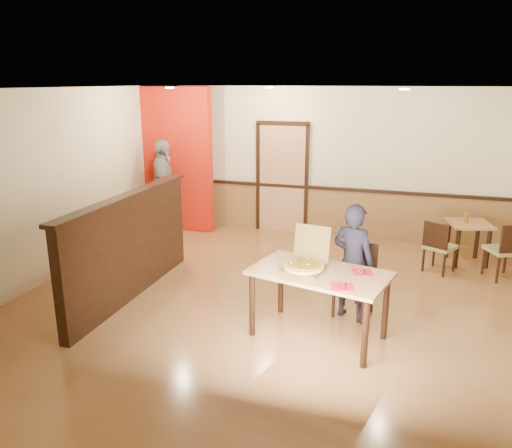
{
  "coord_description": "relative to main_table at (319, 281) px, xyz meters",
  "views": [
    {
      "loc": [
        1.55,
        -5.85,
        2.89
      ],
      "look_at": [
        -0.26,
        0.0,
        1.13
      ],
      "focal_mm": 35.0,
      "sensor_mm": 36.0,
      "label": 1
    }
  ],
  "objects": [
    {
      "name": "wall_back",
      "position": [
        -0.68,
        4.11,
        0.7
      ],
      "size": [
        7.0,
        0.0,
        7.0
      ],
      "primitive_type": "plane",
      "rotation": [
        1.57,
        0.0,
        0.0
      ],
      "color": "#F8F2C2",
      "rests_on": "floor"
    },
    {
      "name": "red_accent_panel",
      "position": [
        -3.58,
        3.61,
        0.7
      ],
      "size": [
        1.6,
        0.2,
        2.78
      ],
      "primitive_type": "cube",
      "color": "red",
      "rests_on": "floor"
    },
    {
      "name": "napkin_near",
      "position": [
        0.3,
        -0.36,
        0.11
      ],
      "size": [
        0.28,
        0.28,
        0.01
      ],
      "rotation": [
        0.0,
        0.0,
        0.24
      ],
      "color": "red",
      "rests_on": "main_table"
    },
    {
      "name": "diner_chair",
      "position": [
        0.34,
        0.76,
        -0.2
      ],
      "size": [
        0.55,
        0.55,
        0.93
      ],
      "rotation": [
        0.0,
        0.0,
        -0.22
      ],
      "color": "olive",
      "rests_on": "floor"
    },
    {
      "name": "spot_b",
      "position": [
        -1.48,
        3.11,
        2.08
      ],
      "size": [
        0.14,
        0.14,
        0.02
      ],
      "primitive_type": "cylinder",
      "color": "beige",
      "rests_on": "ceiling"
    },
    {
      "name": "side_chair_left",
      "position": [
        1.4,
        2.57,
        -0.25
      ],
      "size": [
        0.56,
        0.56,
        0.83
      ],
      "rotation": [
        0.0,
        0.0,
        2.64
      ],
      "color": "olive",
      "rests_on": "floor"
    },
    {
      "name": "spot_a",
      "position": [
        -2.98,
        2.41,
        2.08
      ],
      "size": [
        0.14,
        0.14,
        0.02
      ],
      "primitive_type": "cylinder",
      "color": "beige",
      "rests_on": "ceiling"
    },
    {
      "name": "ceiling",
      "position": [
        -0.68,
        0.61,
        2.1
      ],
      "size": [
        7.0,
        7.0,
        0.0
      ],
      "primitive_type": "plane",
      "rotation": [
        3.14,
        0.0,
        0.0
      ],
      "color": "black",
      "rests_on": "wall_back"
    },
    {
      "name": "pizza_box",
      "position": [
        -0.18,
        0.04,
        0.17
      ],
      "size": [
        0.51,
        0.57,
        0.46
      ],
      "rotation": [
        0.0,
        0.0,
        -0.16
      ],
      "color": "brown",
      "rests_on": "main_table"
    },
    {
      "name": "side_table",
      "position": [
        1.88,
        3.18,
        -0.19
      ],
      "size": [
        0.77,
        0.77,
        0.69
      ],
      "rotation": [
        0.0,
        0.0,
        0.24
      ],
      "color": "tan",
      "rests_on": "floor"
    },
    {
      "name": "pizza",
      "position": [
        -0.19,
        -0.01,
        0.16
      ],
      "size": [
        0.5,
        0.5,
        0.03
      ],
      "primitive_type": "cylinder",
      "rotation": [
        0.0,
        0.0,
        -0.08
      ],
      "color": "#DFB251",
      "rests_on": "pizza_box"
    },
    {
      "name": "back_door",
      "position": [
        -1.48,
        4.07,
        0.35
      ],
      "size": [
        0.9,
        0.06,
        2.1
      ],
      "primitive_type": "cube",
      "color": "tan",
      "rests_on": "wall_back"
    },
    {
      "name": "diner",
      "position": [
        0.3,
        0.62,
        0.04
      ],
      "size": [
        0.63,
        0.52,
        1.48
      ],
      "primitive_type": "imported",
      "rotation": [
        0.0,
        0.0,
        2.79
      ],
      "color": "black",
      "rests_on": "floor"
    },
    {
      "name": "spot_c",
      "position": [
        0.72,
        2.11,
        2.08
      ],
      "size": [
        0.14,
        0.14,
        0.02
      ],
      "primitive_type": "cylinder",
      "color": "beige",
      "rests_on": "ceiling"
    },
    {
      "name": "condiment",
      "position": [
        1.82,
        3.19,
        0.06
      ],
      "size": [
        0.06,
        0.06,
        0.15
      ],
      "primitive_type": "cylinder",
      "color": "brown",
      "rests_on": "side_table"
    },
    {
      "name": "wall_left",
      "position": [
        -4.18,
        0.61,
        0.7
      ],
      "size": [
        0.0,
        7.0,
        7.0
      ],
      "primitive_type": "plane",
      "rotation": [
        1.57,
        0.0,
        1.57
      ],
      "color": "#F8F2C2",
      "rests_on": "floor"
    },
    {
      "name": "wainscot_back",
      "position": [
        -0.68,
        4.08,
        -0.25
      ],
      "size": [
        7.0,
        0.04,
        0.9
      ],
      "primitive_type": "cube",
      "color": "olive",
      "rests_on": "floor"
    },
    {
      "name": "floor",
      "position": [
        -0.68,
        0.61,
        -0.7
      ],
      "size": [
        7.0,
        7.0,
        0.0
      ],
      "primitive_type": "plane",
      "color": "#AA7342",
      "rests_on": "ground"
    },
    {
      "name": "chair_rail_back",
      "position": [
        -0.68,
        4.06,
        0.22
      ],
      "size": [
        7.0,
        0.06,
        0.06
      ],
      "primitive_type": "cube",
      "color": "black",
      "rests_on": "wall_back"
    },
    {
      "name": "main_table",
      "position": [
        0.0,
        0.0,
        0.0
      ],
      "size": [
        1.68,
        1.2,
        0.81
      ],
      "rotation": [
        0.0,
        0.0,
        -0.24
      ],
      "color": "tan",
      "rests_on": "floor"
    },
    {
      "name": "booth_partition",
      "position": [
        -2.68,
        0.41,
        0.03
      ],
      "size": [
        0.2,
        3.1,
        1.44
      ],
      "color": "black",
      "rests_on": "floor"
    },
    {
      "name": "passerby",
      "position": [
        -3.61,
        3.22,
        0.22
      ],
      "size": [
        0.82,
        1.17,
        1.84
      ],
      "primitive_type": "imported",
      "rotation": [
        0.0,
        0.0,
        1.96
      ],
      "color": "gray",
      "rests_on": "floor"
    },
    {
      "name": "side_chair_right",
      "position": [
        2.36,
        2.57,
        -0.21
      ],
      "size": [
        0.59,
        0.59,
        0.9
      ],
      "rotation": [
        0.0,
        0.0,
        3.59
      ],
      "color": "olive",
      "rests_on": "floor"
    },
    {
      "name": "napkin_far",
      "position": [
        0.46,
        0.11,
        0.11
      ],
      "size": [
        0.27,
        0.27,
        0.01
      ],
      "rotation": [
        0.0,
        0.0,
        0.28
      ],
      "color": "red",
      "rests_on": "main_table"
    }
  ]
}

